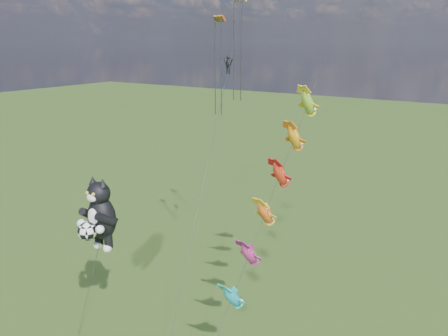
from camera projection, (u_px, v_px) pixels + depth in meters
The scene contains 4 objects.
ground at pixel (13, 327), 32.19m from camera, with size 300.00×300.00×0.00m, color #1B360D.
cat_kite_rig at pixel (99, 215), 30.34m from camera, with size 2.48×4.09×11.40m.
fish_windsock_rig at pixel (272, 194), 28.15m from camera, with size 1.50×15.94×19.25m.
parafoil_rig at pixel (227, 58), 35.52m from camera, with size 5.25×16.99×24.01m.
Camera 1 is at (28.07, -14.79, 20.27)m, focal length 35.00 mm.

